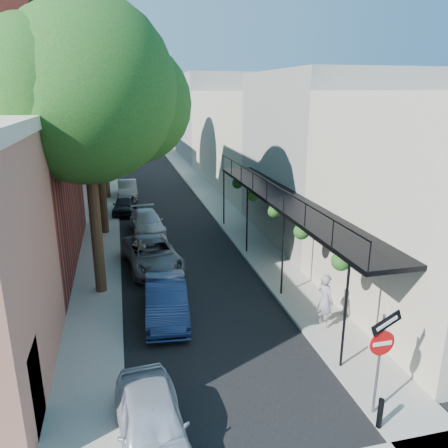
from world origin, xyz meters
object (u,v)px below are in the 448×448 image
parked_car_e (124,205)px  parked_car_f (127,189)px  parked_car_b (166,300)px  pedestrian (325,300)px  parked_car_a (152,424)px  oak_mid (103,109)px  parked_car_d (147,222)px  sign_post (381,347)px  bollard (380,413)px  parked_car_c (152,254)px  oak_near (97,94)px  oak_far (106,87)px

parked_car_e → parked_car_f: (0.32, 4.75, 0.06)m
parked_car_b → pedestrian: pedestrian is taller
pedestrian → parked_car_a: bearing=106.6°
oak_mid → parked_car_d: bearing=-13.6°
sign_post → bollard: (-0.16, -0.47, -1.52)m
oak_mid → parked_car_d: 6.76m
parked_car_f → pedestrian: (6.13, -21.78, 0.41)m
parked_car_d → parked_car_f: (-0.88, 9.33, 0.04)m
parked_car_a → bollard: bearing=-11.8°
parked_car_b → parked_car_c: size_ratio=0.86×
parked_car_b → sign_post: bearing=-50.0°
oak_near → parked_car_f: size_ratio=2.83×
sign_post → parked_car_b: sign_post is taller
parked_car_f → parked_car_b: bearing=-88.1°
oak_far → parked_car_d: 12.37m
parked_car_c → parked_car_f: parked_car_c is taller
oak_mid → parked_car_d: size_ratio=2.38×
sign_post → bollard: size_ratio=3.74×
bollard → parked_car_d: (-4.40, 17.24, 0.10)m
oak_mid → oak_far: size_ratio=0.86×
oak_near → parked_car_c: bearing=46.6°
bollard → parked_car_b: parked_car_b is taller
sign_post → parked_car_c: (-4.68, 11.24, -1.35)m
oak_mid → parked_car_c: oak_mid is taller
sign_post → oak_near: oak_near is taller
sign_post → bollard: sign_post is taller
oak_mid → parked_car_f: bearing=82.7°
oak_near → parked_car_e: (0.77, 12.06, -7.28)m
parked_car_e → oak_mid: bearing=-94.2°
oak_far → parked_car_e: oak_far is taller
bollard → oak_far: bearing=103.4°
sign_post → oak_mid: bearing=110.9°
oak_mid → oak_far: bearing=89.6°
oak_far → parked_car_d: (1.95, -9.53, -7.64)m
parked_car_d → parked_car_a: bearing=-97.4°
bollard → sign_post: bearing=71.4°
parked_car_a → oak_far: bearing=88.4°
oak_near → pedestrian: bearing=-34.6°
sign_post → parked_car_e: sign_post is taller
parked_car_a → parked_car_b: size_ratio=0.93×
oak_far → parked_car_f: 7.67m
bollard → oak_near: size_ratio=0.07×
parked_car_b → parked_car_e: size_ratio=1.19×
bollard → oak_mid: oak_mid is taller
oak_near → parked_car_c: 7.68m
parked_car_e → parked_car_b: bearing=-78.2°
oak_mid → parked_car_d: oak_mid is taller
parked_car_c → bollard: bearing=-75.3°
parked_car_d → parked_car_e: size_ratio=1.21×
parked_car_f → parked_car_e: bearing=-94.4°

